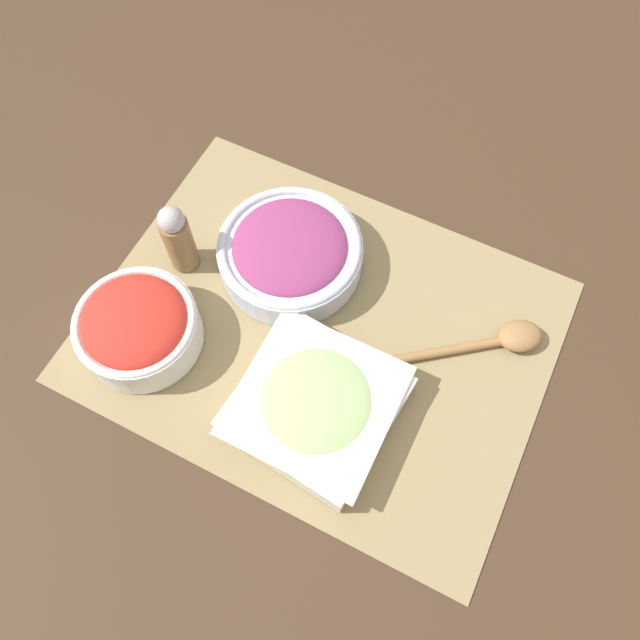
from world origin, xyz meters
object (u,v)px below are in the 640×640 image
object	(u,v)px
onion_bowl	(290,251)
tomato_bowl	(137,326)
pepper_shaker	(178,238)
cucumber_bowl	(316,404)
wooden_spoon	(501,340)

from	to	relation	value
onion_bowl	tomato_bowl	xyz separation A→B (m)	(0.12, 0.18, 0.01)
tomato_bowl	pepper_shaker	size ratio (longest dim) A/B	1.34
cucumber_bowl	tomato_bowl	size ratio (longest dim) A/B	1.26
tomato_bowl	wooden_spoon	distance (m)	0.46
onion_bowl	tomato_bowl	world-z (taller)	tomato_bowl
cucumber_bowl	onion_bowl	xyz separation A→B (m)	(0.12, -0.17, 0.01)
wooden_spoon	tomato_bowl	bearing A→B (deg)	25.69
tomato_bowl	wooden_spoon	world-z (taller)	tomato_bowl
cucumber_bowl	wooden_spoon	world-z (taller)	cucumber_bowl
cucumber_bowl	wooden_spoon	xyz separation A→B (m)	(-0.17, -0.19, -0.01)
tomato_bowl	wooden_spoon	bearing A→B (deg)	-154.31
wooden_spoon	pepper_shaker	bearing A→B (deg)	10.00
cucumber_bowl	onion_bowl	distance (m)	0.21
cucumber_bowl	pepper_shaker	size ratio (longest dim) A/B	1.69
wooden_spoon	onion_bowl	bearing A→B (deg)	2.83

